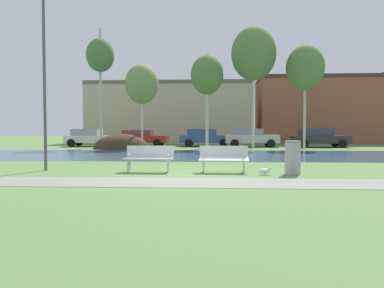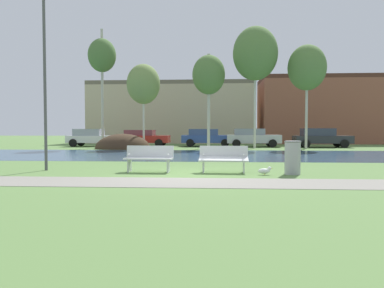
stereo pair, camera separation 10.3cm
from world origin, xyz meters
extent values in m
plane|color=#5B7F42|center=(0.00, 10.00, 0.00)|extent=(120.00, 120.00, 0.00)
cube|color=gray|center=(0.00, -1.62, 0.01)|extent=(60.00, 1.83, 0.01)
cube|color=#33516B|center=(0.00, 9.06, 0.00)|extent=(80.00, 8.85, 0.01)
ellipsoid|color=#423021|center=(-5.80, 15.11, 0.00)|extent=(4.07, 2.86, 2.20)
cube|color=silver|center=(-1.24, 0.66, 0.45)|extent=(1.62, 0.54, 0.05)
cube|color=silver|center=(-1.23, 0.94, 0.67)|extent=(1.60, 0.14, 0.40)
cube|color=silver|center=(-1.89, 0.75, 0.23)|extent=(0.05, 0.43, 0.45)
cube|color=silver|center=(-0.58, 0.70, 0.23)|extent=(0.05, 0.43, 0.45)
cylinder|color=silver|center=(-1.89, 0.71, 0.59)|extent=(0.05, 0.28, 0.04)
cylinder|color=silver|center=(-0.58, 0.66, 0.59)|extent=(0.05, 0.28, 0.04)
cube|color=silver|center=(1.24, 0.66, 0.45)|extent=(1.62, 0.53, 0.15)
cube|color=silver|center=(1.25, 0.94, 0.67)|extent=(1.60, 0.14, 0.40)
cube|color=silver|center=(0.58, 0.75, 0.23)|extent=(0.05, 0.43, 0.45)
cube|color=silver|center=(1.89, 0.70, 0.23)|extent=(0.05, 0.43, 0.45)
cylinder|color=silver|center=(0.58, 0.71, 0.59)|extent=(0.05, 0.28, 0.04)
cylinder|color=silver|center=(1.89, 0.66, 0.59)|extent=(0.05, 0.28, 0.04)
cylinder|color=#999B9E|center=(3.40, 0.41, 0.53)|extent=(0.49, 0.49, 1.06)
torus|color=#5B5D5E|center=(3.40, 0.41, 1.03)|extent=(0.52, 0.52, 0.04)
ellipsoid|color=white|center=(2.48, 0.19, 0.12)|extent=(0.37, 0.17, 0.17)
sphere|color=white|center=(2.65, 0.19, 0.20)|extent=(0.12, 0.12, 0.12)
cone|color=gold|center=(2.71, 0.19, 0.20)|extent=(0.06, 0.04, 0.04)
cylinder|color=gold|center=(2.50, 0.16, 0.05)|extent=(0.01, 0.01, 0.10)
cylinder|color=gold|center=(2.50, 0.23, 0.05)|extent=(0.01, 0.01, 0.10)
cylinder|color=#4C4C51|center=(-4.88, 1.02, 2.97)|extent=(0.10, 0.10, 5.94)
cylinder|color=#BCB7A8|center=(-7.69, 16.38, 4.54)|extent=(0.20, 0.20, 9.07)
ellipsoid|color=#4C7038|center=(-7.69, 16.38, 7.08)|extent=(2.12, 2.12, 2.54)
cylinder|color=beige|center=(-4.35, 15.64, 3.06)|extent=(0.15, 0.15, 6.12)
ellipsoid|color=olive|center=(-4.35, 15.64, 4.77)|extent=(2.45, 2.45, 2.95)
cylinder|color=beige|center=(0.46, 16.41, 3.54)|extent=(0.23, 0.23, 7.09)
ellipsoid|color=#567A3D|center=(0.46, 16.41, 5.53)|extent=(2.46, 2.46, 2.96)
cylinder|color=beige|center=(3.93, 16.41, 4.53)|extent=(0.18, 0.18, 9.07)
ellipsoid|color=#567A3D|center=(3.93, 16.41, 7.07)|extent=(3.33, 3.33, 3.99)
cylinder|color=#BCB7A8|center=(7.71, 16.33, 3.83)|extent=(0.19, 0.19, 7.66)
ellipsoid|color=#567A3D|center=(7.71, 16.33, 5.97)|extent=(2.79, 2.79, 3.35)
cube|color=silver|center=(-9.25, 18.61, 0.61)|extent=(4.05, 1.77, 0.58)
cube|color=#949AAC|center=(-9.57, 18.61, 1.18)|extent=(2.28, 1.54, 0.55)
cylinder|color=black|center=(-7.91, 19.45, 0.32)|extent=(0.64, 0.23, 0.64)
cylinder|color=black|center=(-7.93, 17.73, 0.32)|extent=(0.64, 0.23, 0.64)
cylinder|color=black|center=(-10.56, 19.48, 0.32)|extent=(0.64, 0.23, 0.64)
cylinder|color=black|center=(-10.59, 17.77, 0.32)|extent=(0.64, 0.23, 0.64)
cube|color=maroon|center=(-4.97, 18.93, 0.62)|extent=(4.25, 1.87, 0.59)
cube|color=brown|center=(-5.31, 18.93, 1.14)|extent=(2.38, 1.63, 0.46)
cylinder|color=black|center=(-3.57, 19.82, 0.32)|extent=(0.64, 0.23, 0.64)
cylinder|color=black|center=(-3.59, 18.00, 0.32)|extent=(0.64, 0.23, 0.64)
cylinder|color=black|center=(-6.35, 19.85, 0.32)|extent=(0.64, 0.23, 0.64)
cylinder|color=black|center=(-6.38, 18.04, 0.32)|extent=(0.64, 0.23, 0.64)
cube|color=#2D4793|center=(0.35, 19.19, 0.63)|extent=(4.29, 1.94, 0.62)
cube|color=#32457F|center=(0.01, 19.20, 1.19)|extent=(2.41, 1.69, 0.51)
cylinder|color=black|center=(1.77, 20.11, 0.32)|extent=(0.64, 0.23, 0.64)
cylinder|color=black|center=(1.75, 18.23, 0.32)|extent=(0.64, 0.23, 0.64)
cylinder|color=black|center=(-1.04, 20.15, 0.32)|extent=(0.64, 0.23, 0.64)
cylinder|color=black|center=(-1.07, 18.27, 0.32)|extent=(0.64, 0.23, 0.64)
cube|color=#B2B5BC|center=(4.06, 18.57, 0.65)|extent=(4.30, 1.83, 0.66)
cube|color=gray|center=(3.72, 18.57, 1.23)|extent=(2.42, 1.59, 0.51)
cylinder|color=black|center=(5.48, 19.44, 0.32)|extent=(0.64, 0.23, 0.64)
cylinder|color=black|center=(5.46, 17.66, 0.32)|extent=(0.64, 0.23, 0.64)
cylinder|color=black|center=(2.66, 19.47, 0.32)|extent=(0.64, 0.23, 0.64)
cylinder|color=black|center=(2.64, 17.70, 0.32)|extent=(0.64, 0.23, 0.64)
cube|color=#282B30|center=(9.43, 18.28, 0.62)|extent=(4.41, 1.83, 0.60)
cube|color=#2F3648|center=(9.08, 18.29, 1.21)|extent=(2.48, 1.59, 0.59)
cylinder|color=black|center=(10.89, 19.14, 0.32)|extent=(0.64, 0.23, 0.64)
cylinder|color=black|center=(10.86, 17.38, 0.32)|extent=(0.64, 0.23, 0.64)
cylinder|color=black|center=(7.99, 19.18, 0.32)|extent=(0.64, 0.23, 0.64)
cylinder|color=black|center=(7.97, 17.42, 0.32)|extent=(0.64, 0.23, 0.64)
cube|color=#BCAD8E|center=(-3.66, 27.62, 2.95)|extent=(16.81, 6.00, 5.91)
cube|color=#675F4E|center=(-3.66, 27.62, 6.11)|extent=(16.81, 6.00, 0.40)
cube|color=brown|center=(12.06, 27.24, 3.16)|extent=(12.76, 6.21, 6.32)
cube|color=#4E2C21|center=(12.06, 27.24, 6.52)|extent=(12.76, 6.21, 0.40)
camera|label=1|loc=(0.86, -11.23, 1.41)|focal=34.16mm
camera|label=2|loc=(0.96, -11.22, 1.41)|focal=34.16mm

